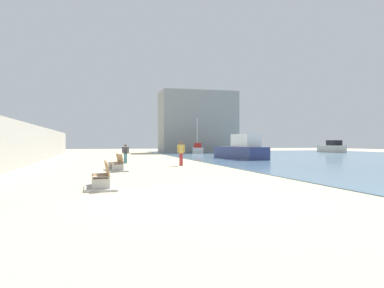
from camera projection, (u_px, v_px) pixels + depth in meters
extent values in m
plane|color=#C6B793|center=(129.00, 164.00, 27.87)|extent=(120.00, 120.00, 0.00)
cube|color=#ADAAA3|center=(23.00, 144.00, 25.95)|extent=(0.80, 64.00, 3.02)
cube|color=#ADAAA3|center=(101.00, 184.00, 12.31)|extent=(0.60, 0.21, 0.50)
cube|color=#ADAAA3|center=(100.00, 180.00, 13.66)|extent=(0.60, 0.21, 0.50)
cube|color=#997047|center=(100.00, 176.00, 12.99)|extent=(0.52, 1.61, 0.06)
cube|color=#997047|center=(107.00, 168.00, 13.05)|extent=(0.19, 1.60, 0.50)
cube|color=#ADAAA3|center=(100.00, 187.00, 12.99)|extent=(1.13, 2.12, 0.08)
cube|color=#ADAAA3|center=(118.00, 167.00, 20.21)|extent=(0.62, 0.27, 0.50)
cube|color=#ADAAA3|center=(114.00, 166.00, 21.50)|extent=(0.62, 0.27, 0.50)
cube|color=#997047|center=(116.00, 163.00, 20.85)|extent=(0.70, 1.65, 0.06)
cube|color=#997047|center=(120.00, 158.00, 20.94)|extent=(0.36, 1.61, 0.50)
cube|color=#ADAAA3|center=(116.00, 170.00, 20.86)|extent=(1.36, 2.22, 0.08)
cylinder|color=#B22D33|center=(180.00, 160.00, 25.34)|extent=(0.12, 0.12, 0.87)
cylinder|color=#B22D33|center=(182.00, 160.00, 25.37)|extent=(0.12, 0.12, 0.87)
cube|color=gold|center=(181.00, 149.00, 25.35)|extent=(0.33, 0.19, 0.61)
sphere|color=brown|center=(181.00, 143.00, 25.35)|extent=(0.23, 0.23, 0.23)
cylinder|color=gold|center=(178.00, 149.00, 25.30)|extent=(0.09, 0.09, 0.55)
cylinder|color=gold|center=(184.00, 149.00, 25.40)|extent=(0.09, 0.09, 0.55)
cylinder|color=teal|center=(125.00, 159.00, 28.18)|extent=(0.12, 0.12, 0.74)
cylinder|color=teal|center=(126.00, 159.00, 28.19)|extent=(0.12, 0.12, 0.74)
cube|color=#333338|center=(125.00, 150.00, 28.18)|extent=(0.34, 0.22, 0.53)
sphere|color=brown|center=(125.00, 145.00, 28.18)|extent=(0.20, 0.20, 0.20)
cylinder|color=#333338|center=(123.00, 150.00, 28.16)|extent=(0.09, 0.09, 0.47)
cylinder|color=#333338|center=(128.00, 150.00, 28.21)|extent=(0.09, 0.09, 0.47)
cube|color=white|center=(197.00, 150.00, 53.07)|extent=(2.42, 4.56, 0.81)
cube|color=red|center=(198.00, 145.00, 52.41)|extent=(1.44, 2.09, 0.66)
cylinder|color=silver|center=(197.00, 133.00, 53.27)|extent=(0.12, 0.12, 4.40)
cube|color=beige|center=(331.00, 149.00, 57.19)|extent=(2.64, 5.86, 1.09)
cube|color=black|center=(334.00, 143.00, 56.34)|extent=(1.67, 2.64, 0.80)
cube|color=navy|center=(240.00, 153.00, 35.05)|extent=(3.08, 7.25, 1.17)
cube|color=white|center=(246.00, 140.00, 34.07)|extent=(1.91, 3.26, 1.20)
cube|color=gray|center=(198.00, 122.00, 58.33)|extent=(12.00, 6.00, 9.69)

